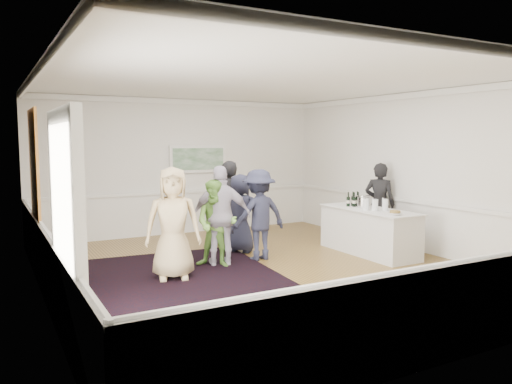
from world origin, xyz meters
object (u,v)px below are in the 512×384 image
bartender (380,204)px  guest_lilac (221,216)px  guest_dark_b (228,205)px  serving_table (369,231)px  guest_navy (240,213)px  guest_green (216,224)px  ice_bucket (363,202)px  guest_tan (173,223)px  guest_dark_a (259,215)px  nut_bowl (395,213)px

bartender → guest_lilac: bearing=56.1°
guest_lilac → guest_dark_b: size_ratio=0.99×
serving_table → guest_navy: (-2.18, 1.33, 0.34)m
guest_dark_b → serving_table: bearing=148.9°
guest_green → guest_navy: size_ratio=0.99×
guest_dark_b → guest_navy: bearing=105.6°
ice_bucket → guest_tan: bearing=-178.6°
guest_dark_a → ice_bucket: (2.17, -0.39, 0.15)m
bartender → nut_bowl: size_ratio=7.48×
bartender → guest_dark_b: bearing=33.8°
guest_lilac → ice_bucket: bearing=-168.6°
serving_table → guest_green: 3.13m
guest_dark_a → nut_bowl: size_ratio=7.21×
bartender → guest_green: 3.81m
guest_tan → bartender: bearing=21.5°
guest_navy → guest_green: bearing=88.5°
guest_green → ice_bucket: (3.09, -0.28, 0.23)m
guest_lilac → guest_dark_b: (0.71, 1.22, 0.01)m
guest_dark_b → ice_bucket: bearing=152.5°
nut_bowl → serving_table: bearing=81.1°
guest_dark_a → guest_navy: guest_dark_a is taller
bartender → guest_dark_b: guest_dark_b is taller
guest_lilac → guest_navy: guest_lilac is taller
bartender → guest_navy: size_ratio=1.12×
nut_bowl → guest_navy: bearing=133.5°
guest_green → serving_table: bearing=29.5°
guest_tan → guest_navy: size_ratio=1.16×
guest_lilac → ice_bucket: size_ratio=6.88×
guest_green → guest_dark_a: (0.92, 0.11, 0.08)m
guest_tan → guest_green: 1.01m
guest_dark_a → guest_lilac: bearing=2.8°
serving_table → guest_dark_b: bearing=141.9°
guest_dark_b → guest_navy: (0.06, -0.43, -0.12)m
guest_tan → guest_dark_b: (1.76, 1.65, -0.00)m
serving_table → guest_navy: size_ratio=1.40×
guest_dark_a → guest_navy: (-0.02, 0.73, -0.06)m
guest_green → nut_bowl: guest_green is taller
guest_tan → guest_lilac: size_ratio=1.02×
ice_bucket → guest_green: bearing=174.8°
guest_tan → guest_green: guest_tan is taller
ice_bucket → guest_dark_a: bearing=169.7°
guest_tan → guest_navy: guest_tan is taller
serving_table → ice_bucket: size_ratio=8.43×
guest_green → nut_bowl: bearing=14.5°
guest_dark_b → guest_tan: bearing=50.2°
guest_dark_b → nut_bowl: bearing=136.2°
guest_green → ice_bucket: bearing=33.4°
nut_bowl → guest_tan: bearing=166.4°
bartender → ice_bucket: bearing=79.8°
guest_green → nut_bowl: (2.94, -1.32, 0.15)m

